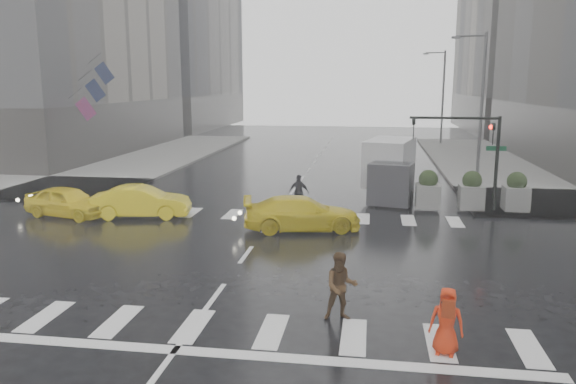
% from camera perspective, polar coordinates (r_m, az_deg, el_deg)
% --- Properties ---
extents(ground, '(120.00, 120.00, 0.00)m').
position_cam_1_polar(ground, '(20.04, -4.29, -6.37)').
color(ground, black).
rests_on(ground, ground).
extents(sidewalk_nw, '(35.00, 35.00, 0.15)m').
position_cam_1_polar(sidewalk_nw, '(43.67, -24.63, 2.27)').
color(sidewalk_nw, slate).
rests_on(sidewalk_nw, ground).
extents(road_markings, '(18.00, 48.00, 0.01)m').
position_cam_1_polar(road_markings, '(20.04, -4.29, -6.35)').
color(road_markings, silver).
rests_on(road_markings, ground).
extents(traffic_signal_pole, '(4.45, 0.42, 4.50)m').
position_cam_1_polar(traffic_signal_pole, '(27.20, 18.50, 4.64)').
color(traffic_signal_pole, black).
rests_on(traffic_signal_pole, ground).
extents(street_lamp_near, '(2.15, 0.22, 9.00)m').
position_cam_1_polar(street_lamp_near, '(37.24, 18.91, 8.87)').
color(street_lamp_near, '#59595B').
rests_on(street_lamp_near, ground).
extents(street_lamp_far, '(2.15, 0.22, 9.00)m').
position_cam_1_polar(street_lamp_far, '(57.03, 15.35, 9.63)').
color(street_lamp_far, '#59595B').
rests_on(street_lamp_far, ground).
extents(planter_west, '(1.10, 1.10, 1.80)m').
position_cam_1_polar(planter_west, '(27.43, 14.02, 0.21)').
color(planter_west, slate).
rests_on(planter_west, ground).
extents(planter_mid, '(1.10, 1.10, 1.80)m').
position_cam_1_polar(planter_mid, '(27.70, 18.14, 0.09)').
color(planter_mid, slate).
rests_on(planter_mid, ground).
extents(planter_east, '(1.10, 1.10, 1.80)m').
position_cam_1_polar(planter_east, '(28.11, 22.16, -0.03)').
color(planter_east, slate).
rests_on(planter_east, ground).
extents(flag_cluster, '(2.87, 3.06, 4.69)m').
position_cam_1_polar(flag_cluster, '(41.89, -19.35, 9.97)').
color(flag_cluster, '#59595B').
rests_on(flag_cluster, ground).
extents(pedestrian_brown, '(0.98, 0.84, 1.78)m').
position_cam_1_polar(pedestrian_brown, '(14.54, 5.41, -9.52)').
color(pedestrian_brown, '#442D18').
rests_on(pedestrian_brown, ground).
extents(pedestrian_orange, '(0.84, 0.64, 1.55)m').
position_cam_1_polar(pedestrian_orange, '(13.27, 15.82, -12.48)').
color(pedestrian_orange, red).
rests_on(pedestrian_orange, ground).
extents(pedestrian_far_a, '(1.07, 0.78, 1.67)m').
position_cam_1_polar(pedestrian_far_a, '(26.92, 1.13, 0.01)').
color(pedestrian_far_a, black).
rests_on(pedestrian_far_a, ground).
extents(pedestrian_far_b, '(1.11, 1.06, 1.54)m').
position_cam_1_polar(pedestrian_far_b, '(27.93, 8.87, 0.15)').
color(pedestrian_far_b, black).
rests_on(pedestrian_far_b, ground).
extents(taxi_front, '(4.35, 2.61, 1.39)m').
position_cam_1_polar(taxi_front, '(27.27, -21.50, -0.92)').
color(taxi_front, yellow).
rests_on(taxi_front, ground).
extents(taxi_mid, '(4.53, 2.24, 1.43)m').
position_cam_1_polar(taxi_mid, '(26.12, -14.69, -0.96)').
color(taxi_mid, yellow).
rests_on(taxi_mid, ground).
extents(taxi_rear, '(4.56, 2.81, 1.39)m').
position_cam_1_polar(taxi_rear, '(23.12, 1.44, -2.18)').
color(taxi_rear, yellow).
rests_on(taxi_rear, ground).
extents(box_truck, '(2.13, 5.67, 3.01)m').
position_cam_1_polar(box_truck, '(29.97, 10.31, 2.47)').
color(box_truck, silver).
rests_on(box_truck, ground).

